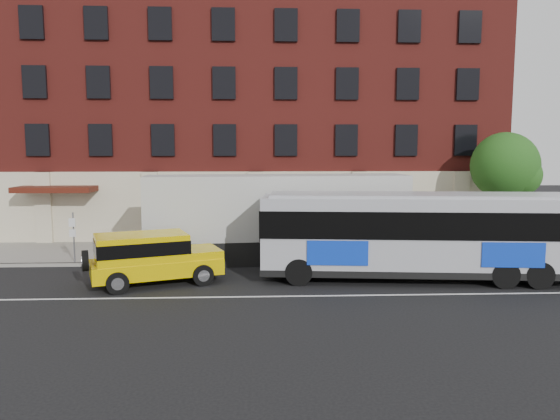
{
  "coord_description": "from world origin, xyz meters",
  "views": [
    {
      "loc": [
        0.07,
        -18.3,
        5.39
      ],
      "look_at": [
        1.13,
        5.5,
        2.65
      ],
      "focal_mm": 33.52,
      "sensor_mm": 36.0,
      "label": 1
    }
  ],
  "objects_px": {
    "street_tree": "(505,168)",
    "city_bus": "(421,232)",
    "sign_pole": "(73,235)",
    "shipping_container": "(278,219)",
    "yellow_suv": "(150,255)"
  },
  "relations": [
    {
      "from": "street_tree",
      "to": "city_bus",
      "type": "height_order",
      "value": "street_tree"
    },
    {
      "from": "city_bus",
      "to": "shipping_container",
      "type": "distance_m",
      "value": 7.03
    },
    {
      "from": "city_bus",
      "to": "sign_pole",
      "type": "bearing_deg",
      "value": 167.65
    },
    {
      "from": "sign_pole",
      "to": "city_bus",
      "type": "xyz_separation_m",
      "value": [
        15.35,
        -3.36,
        0.54
      ]
    },
    {
      "from": "city_bus",
      "to": "yellow_suv",
      "type": "height_order",
      "value": "city_bus"
    },
    {
      "from": "sign_pole",
      "to": "street_tree",
      "type": "distance_m",
      "value": 22.49
    },
    {
      "from": "street_tree",
      "to": "shipping_container",
      "type": "bearing_deg",
      "value": -167.85
    },
    {
      "from": "sign_pole",
      "to": "city_bus",
      "type": "bearing_deg",
      "value": -12.35
    },
    {
      "from": "sign_pole",
      "to": "city_bus",
      "type": "height_order",
      "value": "city_bus"
    },
    {
      "from": "yellow_suv",
      "to": "shipping_container",
      "type": "distance_m",
      "value": 6.87
    },
    {
      "from": "shipping_container",
      "to": "yellow_suv",
      "type": "bearing_deg",
      "value": -141.22
    },
    {
      "from": "sign_pole",
      "to": "shipping_container",
      "type": "relative_size",
      "value": 0.2
    },
    {
      "from": "yellow_suv",
      "to": "shipping_container",
      "type": "xyz_separation_m",
      "value": [
        5.31,
        4.27,
        0.89
      ]
    },
    {
      "from": "yellow_suv",
      "to": "shipping_container",
      "type": "height_order",
      "value": "shipping_container"
    },
    {
      "from": "shipping_container",
      "to": "city_bus",
      "type": "bearing_deg",
      "value": -34.8
    }
  ]
}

